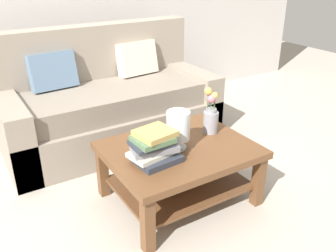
# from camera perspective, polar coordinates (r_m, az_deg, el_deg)

# --- Properties ---
(ground_plane) EXTENTS (10.00, 10.00, 0.00)m
(ground_plane) POSITION_cam_1_polar(r_m,az_deg,el_deg) (3.04, -2.80, -7.54)
(ground_plane) COLOR #ADA393
(couch) EXTENTS (1.96, 0.90, 1.06)m
(couch) POSITION_cam_1_polar(r_m,az_deg,el_deg) (3.50, -9.32, 3.39)
(couch) COLOR gray
(couch) RESTS_ON ground
(coffee_table) EXTENTS (1.00, 0.80, 0.43)m
(coffee_table) POSITION_cam_1_polar(r_m,az_deg,el_deg) (2.59, 1.74, -5.56)
(coffee_table) COLOR brown
(coffee_table) RESTS_ON ground
(book_stack_main) EXTENTS (0.33, 0.27, 0.21)m
(book_stack_main) POSITION_cam_1_polar(r_m,az_deg,el_deg) (2.32, -2.18, -3.31)
(book_stack_main) COLOR #2D333D
(book_stack_main) RESTS_ON coffee_table
(glass_hurricane_vase) EXTENTS (0.16, 0.16, 0.27)m
(glass_hurricane_vase) POSITION_cam_1_polar(r_m,az_deg,el_deg) (2.44, 1.54, -0.10)
(glass_hurricane_vase) COLOR silver
(glass_hurricane_vase) RESTS_ON coffee_table
(flower_pitcher) EXTENTS (0.11, 0.11, 0.35)m
(flower_pitcher) POSITION_cam_1_polar(r_m,az_deg,el_deg) (2.70, 6.70, 1.64)
(flower_pitcher) COLOR gray
(flower_pitcher) RESTS_ON coffee_table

